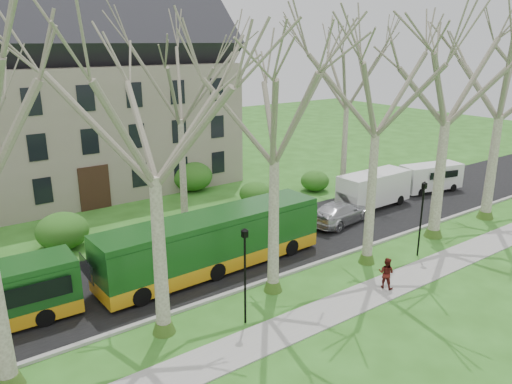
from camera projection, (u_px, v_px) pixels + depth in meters
ground at (329, 277)px, 25.88m from camera, size 120.00×120.00×0.00m
sidewalk at (365, 296)px, 23.94m from camera, size 70.00×2.00×0.06m
road at (265, 243)px, 30.12m from camera, size 80.00×8.00×0.06m
curb at (310, 266)px, 27.02m from camera, size 80.00×0.25×0.14m
building at (60, 90)px, 38.70m from camera, size 26.50×12.20×16.00m
tree_row_verge at (331, 144)px, 24.08m from camera, size 49.00×7.00×14.00m
tree_row_far at (197, 135)px, 31.89m from camera, size 33.00×7.00×12.00m
lamp_row at (346, 237)px, 24.36m from camera, size 36.22×0.22×4.30m
hedges at (135, 206)px, 33.78m from camera, size 30.60×8.60×2.00m
bus_follow at (214, 241)px, 26.28m from camera, size 12.68×3.02×3.15m
sedan at (340, 213)px, 33.17m from camera, size 5.38×2.94×1.48m
van_a at (374, 190)px, 36.39m from camera, size 5.85×2.21×2.54m
van_b at (431, 178)px, 40.19m from camera, size 5.35×2.95×2.21m
pedestrian_b at (386, 273)px, 24.44m from camera, size 0.85×0.94×1.59m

